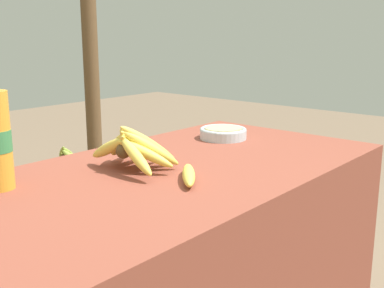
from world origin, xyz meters
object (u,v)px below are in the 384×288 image
banana_bunch_green (69,155)px  support_post_far (90,39)px  serving_bowl (223,132)px  banana_bunch_ripe (133,147)px  loose_banana_front (189,175)px

banana_bunch_green → support_post_far: (0.53, 0.43, 0.67)m
serving_bowl → support_post_far: size_ratio=0.08×
banana_bunch_ripe → serving_bowl: bearing=5.9°
loose_banana_front → support_post_far: 2.33m
banana_bunch_ripe → support_post_far: (1.23, 1.77, 0.29)m
banana_bunch_ripe → loose_banana_front: size_ratio=1.82×
serving_bowl → support_post_far: bearing=67.4°
banana_bunch_green → loose_banana_front: bearing=-113.9°
banana_bunch_ripe → support_post_far: size_ratio=0.13×
serving_bowl → support_post_far: support_post_far is taller
loose_banana_front → support_post_far: bearing=58.4°
loose_banana_front → support_post_far: support_post_far is taller
banana_bunch_ripe → support_post_far: support_post_far is taller
banana_bunch_ripe → serving_bowl: 0.52m
support_post_far → banana_bunch_ripe: bearing=-124.8°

